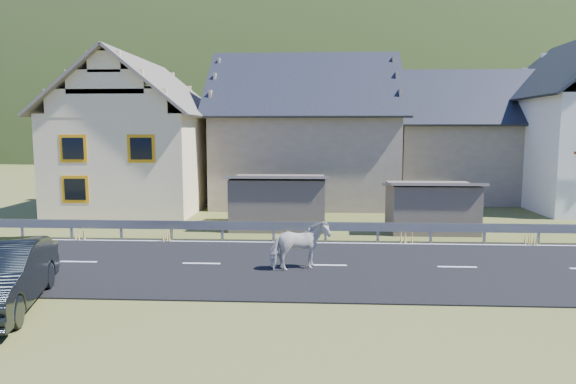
{
  "coord_description": "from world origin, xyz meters",
  "views": [
    {
      "loc": [
        -0.42,
        -15.72,
        4.26
      ],
      "look_at": [
        -1.33,
        1.5,
        2.17
      ],
      "focal_mm": 32.0,
      "sensor_mm": 36.0,
      "label": 1
    }
  ],
  "objects": [
    {
      "name": "ground",
      "position": [
        0.0,
        0.0,
        0.0
      ],
      "size": [
        160.0,
        160.0,
        0.0
      ],
      "primitive_type": "plane",
      "color": "#42511D",
      "rests_on": "ground"
    },
    {
      "name": "road",
      "position": [
        0.0,
        0.0,
        0.02
      ],
      "size": [
        60.0,
        7.0,
        0.04
      ],
      "primitive_type": "cube",
      "color": "black",
      "rests_on": "ground"
    },
    {
      "name": "lane_markings",
      "position": [
        0.0,
        0.0,
        0.04
      ],
      "size": [
        60.0,
        6.6,
        0.01
      ],
      "primitive_type": "cube",
      "color": "silver",
      "rests_on": "road"
    },
    {
      "name": "guardrail",
      "position": [
        -0.0,
        3.68,
        0.56
      ],
      "size": [
        28.1,
        0.09,
        0.75
      ],
      "color": "#93969B",
      "rests_on": "ground"
    },
    {
      "name": "shed_left",
      "position": [
        -2.0,
        6.5,
        1.1
      ],
      "size": [
        4.3,
        3.3,
        2.4
      ],
      "primitive_type": "cube",
      "color": "#6E5F51",
      "rests_on": "ground"
    },
    {
      "name": "shed_right",
      "position": [
        4.5,
        6.0,
        1.0
      ],
      "size": [
        3.8,
        2.9,
        2.2
      ],
      "primitive_type": "cube",
      "color": "#6E5F51",
      "rests_on": "ground"
    },
    {
      "name": "house_cream",
      "position": [
        -10.0,
        12.0,
        4.36
      ],
      "size": [
        7.8,
        9.8,
        8.3
      ],
      "color": "beige",
      "rests_on": "ground"
    },
    {
      "name": "house_stone_a",
      "position": [
        -1.0,
        15.0,
        4.63
      ],
      "size": [
        10.8,
        9.8,
        8.9
      ],
      "color": "gray",
      "rests_on": "ground"
    },
    {
      "name": "house_stone_b",
      "position": [
        9.0,
        17.0,
        4.24
      ],
      "size": [
        9.8,
        8.8,
        8.1
      ],
      "color": "gray",
      "rests_on": "ground"
    },
    {
      "name": "mountain",
      "position": [
        5.0,
        180.0,
        -20.0
      ],
      "size": [
        440.0,
        280.0,
        260.0
      ],
      "primitive_type": "ellipsoid",
      "color": "#1F3612",
      "rests_on": "ground"
    },
    {
      "name": "conifer_patch",
      "position": [
        -55.0,
        110.0,
        6.0
      ],
      "size": [
        76.0,
        50.0,
        28.0
      ],
      "primitive_type": "ellipsoid",
      "color": "black",
      "rests_on": "ground"
    },
    {
      "name": "horse",
      "position": [
        -0.87,
        -0.54,
        0.78
      ],
      "size": [
        1.44,
        1.94,
        1.49
      ],
      "primitive_type": "imported",
      "rotation": [
        0.0,
        0.0,
        1.98
      ],
      "color": "beige",
      "rests_on": "road"
    }
  ]
}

